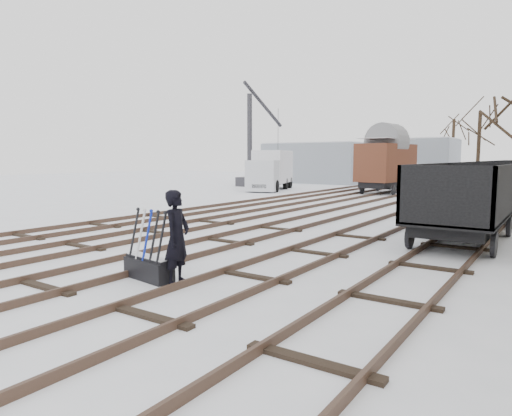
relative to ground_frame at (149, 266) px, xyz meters
The scene contains 15 objects.
ground 1.86m from the ground_frame, 132.64° to the left, with size 120.00×120.00×0.00m, color white.
tracks 15.08m from the ground_frame, 94.73° to the left, with size 13.90×52.00×0.16m.
shed_left 40.01m from the ground_frame, 110.87° to the left, with size 10.00×8.00×4.10m.
shed_right 41.73m from the ground_frame, 97.23° to the left, with size 7.00×6.00×4.50m.
ground_frame is the anchor object (origin of this frame).
worker 1.02m from the ground_frame, ahead, with size 0.71×0.47×1.95m, color black.
freight_wagon_a 9.70m from the ground_frame, 60.57° to the left, with size 2.36×5.90×2.41m.
freight_wagon_b 15.59m from the ground_frame, 72.22° to the left, with size 2.36×5.90×2.41m.
freight_wagon_c 21.77m from the ground_frame, 77.37° to the left, with size 2.36×5.90×2.41m.
box_van_wagon 26.53m from the ground_frame, 97.75° to the left, with size 3.35×5.46×3.94m.
lorry 27.21m from the ground_frame, 116.84° to the left, with size 3.65×7.26×3.15m.
panel_van 32.81m from the ground_frame, 98.63° to the left, with size 2.86×5.11×2.13m.
crane 31.96m from the ground_frame, 120.80° to the left, with size 2.09×5.49×9.28m.
tree_far_left 43.40m from the ground_frame, 93.13° to the left, with size 0.30×0.30×6.43m, color black.
tree_far_right 35.82m from the ground_frame, 88.21° to the left, with size 0.30×0.30×6.41m, color black.
Camera 1 is at (8.50, -7.97, 2.61)m, focal length 32.00 mm.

